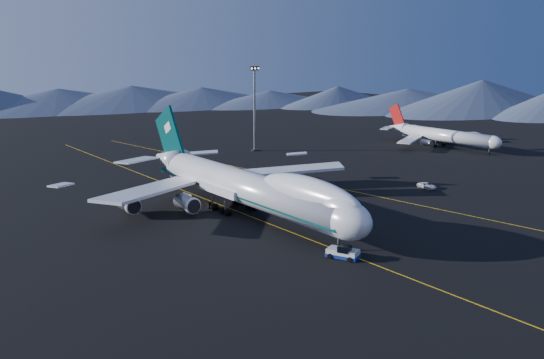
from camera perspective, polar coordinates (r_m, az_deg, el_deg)
ground at (r=120.24m, az=-2.35°, el=-3.38°), size 500.00×500.00×0.00m
taxiway_line_main at (r=120.23m, az=-2.35°, el=-3.37°), size 0.25×220.00×0.01m
taxiway_line_side at (r=145.84m, az=5.19°, el=-0.60°), size 28.08×198.09×0.01m
mountain_ridge at (r=219.35m, az=23.95°, el=4.34°), size 374.91×567.11×12.00m
boeing_747 at (r=118.82m, az=-2.39°, el=-0.68°), size 59.62×72.43×19.37m
pushback_tug at (r=96.95m, az=6.69°, el=-6.94°), size 4.44×5.73×2.23m
second_jet at (r=209.11m, az=15.64°, el=4.04°), size 40.60×45.87×13.05m
service_van at (r=147.18m, az=14.38°, el=-0.56°), size 2.57×4.99×1.35m
floodlight_mast at (r=192.89m, az=-1.66°, el=6.69°), size 3.30×2.47×26.70m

